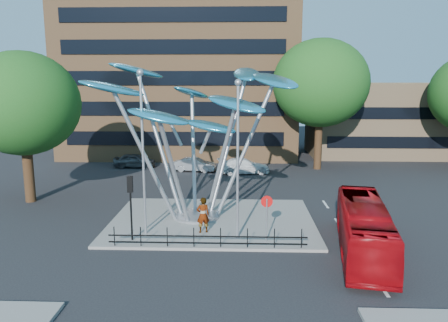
{
  "coord_description": "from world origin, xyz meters",
  "views": [
    {
      "loc": [
        0.59,
        -18.99,
        8.48
      ],
      "look_at": [
        -0.24,
        4.0,
        4.11
      ],
      "focal_mm": 35.0,
      "sensor_mm": 36.0,
      "label": 1
    }
  ],
  "objects_px": {
    "street_lamp_right": "(238,146)",
    "no_entry_sign_island": "(267,211)",
    "parked_car_left": "(135,161)",
    "parked_car_mid": "(195,165)",
    "tree_left": "(23,104)",
    "street_lamp_left": "(142,139)",
    "red_bus": "(364,228)",
    "pedestrian": "(203,215)",
    "tree_right": "(321,83)",
    "traffic_light_island": "(130,194)",
    "parked_car_right": "(244,166)",
    "leaf_sculpture": "(195,106)"
  },
  "relations": [
    {
      "from": "street_lamp_right",
      "to": "no_entry_sign_island",
      "type": "height_order",
      "value": "street_lamp_right"
    },
    {
      "from": "parked_car_left",
      "to": "street_lamp_right",
      "type": "bearing_deg",
      "value": -150.68
    },
    {
      "from": "parked_car_mid",
      "to": "tree_left",
      "type": "bearing_deg",
      "value": 142.87
    },
    {
      "from": "street_lamp_left",
      "to": "red_bus",
      "type": "xyz_separation_m",
      "value": [
        11.18,
        -1.94,
        -4.09
      ]
    },
    {
      "from": "street_lamp_left",
      "to": "parked_car_mid",
      "type": "height_order",
      "value": "street_lamp_left"
    },
    {
      "from": "street_lamp_right",
      "to": "pedestrian",
      "type": "height_order",
      "value": "street_lamp_right"
    },
    {
      "from": "tree_right",
      "to": "red_bus",
      "type": "height_order",
      "value": "tree_right"
    },
    {
      "from": "tree_left",
      "to": "street_lamp_right",
      "type": "relative_size",
      "value": 1.24
    },
    {
      "from": "traffic_light_island",
      "to": "no_entry_sign_island",
      "type": "bearing_deg",
      "value": 0.13
    },
    {
      "from": "street_lamp_right",
      "to": "parked_car_right",
      "type": "relative_size",
      "value": 1.77
    },
    {
      "from": "tree_right",
      "to": "parked_car_mid",
      "type": "relative_size",
      "value": 3.13
    },
    {
      "from": "red_bus",
      "to": "parked_car_left",
      "type": "height_order",
      "value": "red_bus"
    },
    {
      "from": "traffic_light_island",
      "to": "pedestrian",
      "type": "bearing_deg",
      "value": 19.68
    },
    {
      "from": "parked_car_right",
      "to": "pedestrian",
      "type": "bearing_deg",
      "value": 162.69
    },
    {
      "from": "tree_right",
      "to": "red_bus",
      "type": "bearing_deg",
      "value": -93.68
    },
    {
      "from": "traffic_light_island",
      "to": "pedestrian",
      "type": "xyz_separation_m",
      "value": [
        3.62,
        1.29,
        -1.47
      ]
    },
    {
      "from": "tree_right",
      "to": "pedestrian",
      "type": "relative_size",
      "value": 6.11
    },
    {
      "from": "street_lamp_left",
      "to": "parked_car_right",
      "type": "xyz_separation_m",
      "value": [
        5.47,
        16.22,
        -4.67
      ]
    },
    {
      "from": "tree_left",
      "to": "traffic_light_island",
      "type": "xyz_separation_m",
      "value": [
        9.0,
        -7.5,
        -4.18
      ]
    },
    {
      "from": "tree_left",
      "to": "street_lamp_right",
      "type": "height_order",
      "value": "tree_left"
    },
    {
      "from": "parked_car_right",
      "to": "parked_car_left",
      "type": "bearing_deg",
      "value": 68.9
    },
    {
      "from": "street_lamp_left",
      "to": "parked_car_left",
      "type": "bearing_deg",
      "value": 105.22
    },
    {
      "from": "street_lamp_left",
      "to": "parked_car_left",
      "type": "height_order",
      "value": "street_lamp_left"
    },
    {
      "from": "street_lamp_right",
      "to": "parked_car_mid",
      "type": "relative_size",
      "value": 2.15
    },
    {
      "from": "tree_right",
      "to": "parked_car_right",
      "type": "height_order",
      "value": "tree_right"
    },
    {
      "from": "leaf_sculpture",
      "to": "parked_car_left",
      "type": "relative_size",
      "value": 3.18
    },
    {
      "from": "leaf_sculpture",
      "to": "red_bus",
      "type": "bearing_deg",
      "value": -30.33
    },
    {
      "from": "street_lamp_left",
      "to": "no_entry_sign_island",
      "type": "height_order",
      "value": "street_lamp_left"
    },
    {
      "from": "tree_left",
      "to": "pedestrian",
      "type": "distance_m",
      "value": 15.16
    },
    {
      "from": "tree_left",
      "to": "red_bus",
      "type": "distance_m",
      "value": 23.01
    },
    {
      "from": "leaf_sculpture",
      "to": "no_entry_sign_island",
      "type": "distance_m",
      "value": 7.71
    },
    {
      "from": "tree_right",
      "to": "tree_left",
      "type": "distance_m",
      "value": 25.09
    },
    {
      "from": "red_bus",
      "to": "no_entry_sign_island",
      "type": "bearing_deg",
      "value": 178.37
    },
    {
      "from": "tree_right",
      "to": "pedestrian",
      "type": "height_order",
      "value": "tree_right"
    },
    {
      "from": "leaf_sculpture",
      "to": "traffic_light_island",
      "type": "relative_size",
      "value": 3.71
    },
    {
      "from": "no_entry_sign_island",
      "to": "parked_car_left",
      "type": "distance_m",
      "value": 22.66
    },
    {
      "from": "tree_left",
      "to": "parked_car_mid",
      "type": "height_order",
      "value": "tree_left"
    },
    {
      "from": "no_entry_sign_island",
      "to": "pedestrian",
      "type": "height_order",
      "value": "no_entry_sign_island"
    },
    {
      "from": "no_entry_sign_island",
      "to": "red_bus",
      "type": "relative_size",
      "value": 0.27
    },
    {
      "from": "tree_right",
      "to": "traffic_light_island",
      "type": "relative_size",
      "value": 3.54
    },
    {
      "from": "street_lamp_right",
      "to": "parked_car_mid",
      "type": "distance_m",
      "value": 18.45
    },
    {
      "from": "leaf_sculpture",
      "to": "pedestrian",
      "type": "bearing_deg",
      "value": -76.63
    },
    {
      "from": "street_lamp_left",
      "to": "no_entry_sign_island",
      "type": "distance_m",
      "value": 7.47
    },
    {
      "from": "red_bus",
      "to": "parked_car_right",
      "type": "xyz_separation_m",
      "value": [
        -5.72,
        18.16,
        -0.58
      ]
    },
    {
      "from": "no_entry_sign_island",
      "to": "pedestrian",
      "type": "bearing_deg",
      "value": 159.3
    },
    {
      "from": "street_lamp_left",
      "to": "parked_car_left",
      "type": "distance_m",
      "value": 19.72
    },
    {
      "from": "parked_car_mid",
      "to": "parked_car_right",
      "type": "relative_size",
      "value": 0.82
    },
    {
      "from": "street_lamp_left",
      "to": "parked_car_left",
      "type": "relative_size",
      "value": 2.2
    },
    {
      "from": "leaf_sculpture",
      "to": "parked_car_right",
      "type": "xyz_separation_m",
      "value": [
        3.03,
        13.04,
        -6.19
      ]
    },
    {
      "from": "street_lamp_right",
      "to": "no_entry_sign_island",
      "type": "relative_size",
      "value": 3.39
    }
  ]
}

